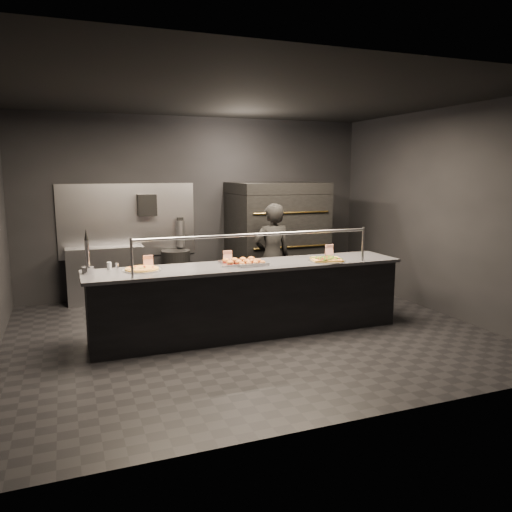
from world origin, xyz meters
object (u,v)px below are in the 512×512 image
at_px(beer_tap, 88,261).
at_px(trash_bin, 176,274).
at_px(prep_shelf, 106,275).
at_px(round_pizza, 142,269).
at_px(slider_tray_a, 241,262).
at_px(slider_tray_b, 250,263).
at_px(pizza_oven, 276,238).
at_px(fire_extinguisher, 181,233).
at_px(towel_dispenser, 147,205).
at_px(square_pizza, 327,260).
at_px(service_counter, 249,299).
at_px(worker, 272,257).

distance_m(beer_tap, trash_bin, 2.64).
xyz_separation_m(prep_shelf, round_pizza, (0.26, -2.22, 0.49)).
height_order(prep_shelf, slider_tray_a, slider_tray_a).
xyz_separation_m(slider_tray_b, trash_bin, (-0.48, 2.28, -0.54)).
height_order(round_pizza, slider_tray_a, slider_tray_a).
distance_m(pizza_oven, fire_extinguisher, 1.63).
bearing_deg(slider_tray_b, trash_bin, 101.96).
bearing_deg(slider_tray_b, beer_tap, 174.63).
xyz_separation_m(towel_dispenser, beer_tap, (-1.05, -2.26, -0.48)).
height_order(pizza_oven, square_pizza, pizza_oven).
relative_size(pizza_oven, trash_bin, 2.39).
distance_m(towel_dispenser, slider_tray_a, 2.57).
bearing_deg(slider_tray_a, beer_tap, 176.88).
height_order(round_pizza, square_pizza, square_pizza).
relative_size(fire_extinguisher, slider_tray_a, 0.86).
bearing_deg(fire_extinguisher, beer_tap, -125.14).
relative_size(slider_tray_a, trash_bin, 0.73).
xyz_separation_m(fire_extinguisher, slider_tray_a, (0.25, -2.37, -0.11)).
bearing_deg(prep_shelf, beer_tap, -99.07).
bearing_deg(pizza_oven, slider_tray_a, -124.75).
distance_m(service_counter, slider_tray_a, 0.50).
bearing_deg(beer_tap, round_pizza, -2.53).
bearing_deg(towel_dispenser, pizza_oven, -13.14).
bearing_deg(square_pizza, towel_dispenser, 127.41).
xyz_separation_m(pizza_oven, towel_dispenser, (-2.10, 0.49, 0.58)).
distance_m(beer_tap, slider_tray_b, 1.96).
bearing_deg(round_pizza, towel_dispenser, 79.20).
bearing_deg(beer_tap, towel_dispenser, 65.12).
bearing_deg(fire_extinguisher, prep_shelf, -176.34).
distance_m(pizza_oven, round_pizza, 3.11).
bearing_deg(trash_bin, slider_tray_b, -78.04).
xyz_separation_m(prep_shelf, slider_tray_b, (1.60, -2.38, 0.49)).
distance_m(service_counter, worker, 1.25).
height_order(fire_extinguisher, slider_tray_a, fire_extinguisher).
distance_m(prep_shelf, towel_dispenser, 1.31).
bearing_deg(service_counter, towel_dispenser, 110.63).
xyz_separation_m(fire_extinguisher, round_pizza, (-0.99, -2.30, -0.12)).
xyz_separation_m(beer_tap, slider_tray_b, (1.95, -0.18, -0.13)).
height_order(pizza_oven, worker, pizza_oven).
relative_size(round_pizza, square_pizza, 0.95).
distance_m(slider_tray_a, slider_tray_b, 0.13).
bearing_deg(prep_shelf, fire_extinguisher, 3.66).
height_order(trash_bin, worker, worker).
bearing_deg(towel_dispenser, slider_tray_a, -71.31).
height_order(slider_tray_b, worker, worker).
distance_m(slider_tray_a, square_pizza, 1.16).
bearing_deg(square_pizza, trash_bin, 122.77).
relative_size(beer_tap, square_pizza, 1.10).
bearing_deg(worker, towel_dispenser, -43.46).
bearing_deg(trash_bin, fire_extinguisher, 53.60).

